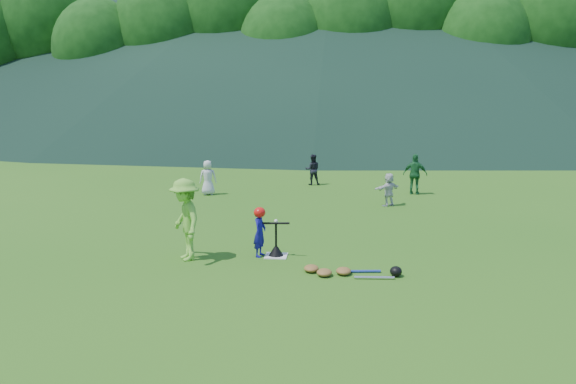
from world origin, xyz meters
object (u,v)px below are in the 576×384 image
object	(u,v)px
fielder_c	(415,174)
equipment_pile	(344,271)
adult_coach	(185,220)
fielder_b	(313,170)
fielder_a	(208,178)
home_plate	(276,256)
batting_tee	(276,250)
fielder_d	(389,189)
batter_child	(260,233)

from	to	relation	value
fielder_c	equipment_pile	world-z (taller)	fielder_c
adult_coach	fielder_b	bearing A→B (deg)	136.07
fielder_a	fielder_c	bearing A→B (deg)	174.69
adult_coach	fielder_c	distance (m)	9.67
fielder_b	home_plate	bearing A→B (deg)	82.02
fielder_b	equipment_pile	world-z (taller)	fielder_b
fielder_b	equipment_pile	distance (m)	10.32
adult_coach	batting_tee	world-z (taller)	adult_coach
batting_tee	equipment_pile	xyz separation A→B (m)	(1.38, -1.05, -0.06)
home_plate	fielder_a	world-z (taller)	fielder_a
adult_coach	fielder_a	world-z (taller)	adult_coach
home_plate	fielder_a	distance (m)	7.50
adult_coach	home_plate	bearing A→B (deg)	70.48
equipment_pile	fielder_d	bearing A→B (deg)	78.67
batting_tee	fielder_c	bearing A→B (deg)	63.92
batter_child	fielder_b	distance (m)	9.24
batter_child	fielder_d	xyz separation A→B (m)	(3.03, 5.55, -0.01)
batter_child	equipment_pile	size ratio (longest dim) A/B	0.55
home_plate	fielder_b	world-z (taller)	fielder_b
adult_coach	fielder_c	bearing A→B (deg)	113.41
fielder_c	adult_coach	bearing A→B (deg)	68.63
batter_child	fielder_c	bearing A→B (deg)	-16.11
fielder_a	equipment_pile	xyz separation A→B (m)	(4.44, -7.87, -0.50)
home_plate	batting_tee	world-z (taller)	batting_tee
equipment_pile	fielder_a	bearing A→B (deg)	119.44
batter_child	fielder_a	xyz separation A→B (m)	(-2.73, 6.84, 0.07)
fielder_b	fielder_d	size ratio (longest dim) A/B	1.13
home_plate	fielder_b	distance (m)	9.22
fielder_a	fielder_c	world-z (taller)	fielder_c
adult_coach	fielder_b	distance (m)	9.80
batter_child	adult_coach	bearing A→B (deg)	116.44
batting_tee	batter_child	bearing A→B (deg)	-176.26
fielder_a	fielder_c	size ratio (longest dim) A/B	0.85
batting_tee	fielder_b	bearing A→B (deg)	88.49
fielder_a	batter_child	bearing A→B (deg)	100.08
fielder_c	batting_tee	world-z (taller)	fielder_c
fielder_b	equipment_pile	size ratio (longest dim) A/B	0.62
batting_tee	equipment_pile	bearing A→B (deg)	-37.24
batter_child	fielder_d	distance (m)	6.32
fielder_c	batting_tee	distance (m)	8.45
batter_child	adult_coach	xyz separation A→B (m)	(-1.44, -0.37, 0.32)
fielder_a	fielder_d	bearing A→B (deg)	155.70
fielder_a	fielder_b	xyz separation A→B (m)	(3.30, 2.38, -0.01)
fielder_d	equipment_pile	distance (m)	6.72
fielder_a	equipment_pile	distance (m)	9.05
adult_coach	batting_tee	xyz separation A→B (m)	(1.77, 0.39, -0.69)
batter_child	adult_coach	size ratio (longest dim) A/B	0.61
equipment_pile	batter_child	bearing A→B (deg)	149.02
fielder_c	fielder_a	bearing A→B (deg)	19.50
fielder_a	equipment_pile	world-z (taller)	fielder_a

